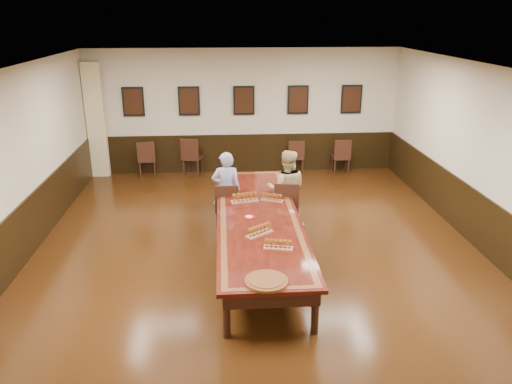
{
  "coord_description": "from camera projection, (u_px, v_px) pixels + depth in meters",
  "views": [
    {
      "loc": [
        -0.58,
        -7.86,
        4.02
      ],
      "look_at": [
        0.0,
        0.5,
        1.0
      ],
      "focal_mm": 35.0,
      "sensor_mm": 36.0,
      "label": 1
    }
  ],
  "objects": [
    {
      "name": "chair_woman",
      "position": [
        286.0,
        205.0,
        9.68
      ],
      "size": [
        0.53,
        0.57,
        1.0
      ],
      "primitive_type": null,
      "rotation": [
        0.0,
        0.0,
        3.01
      ],
      "color": "black",
      "rests_on": "floor"
    },
    {
      "name": "wall_right",
      "position": [
        492.0,
        163.0,
        8.5
      ],
      "size": [
        0.02,
        10.0,
        3.2
      ],
      "primitive_type": "cube",
      "color": "beige",
      "rests_on": "floor"
    },
    {
      "name": "wainscoting",
      "position": [
        258.0,
        229.0,
        8.61
      ],
      "size": [
        8.0,
        10.0,
        1.0
      ],
      "color": "black",
      "rests_on": "floor"
    },
    {
      "name": "floor",
      "position": [
        258.0,
        255.0,
        8.78
      ],
      "size": [
        8.0,
        10.0,
        0.02
      ],
      "primitive_type": "cube",
      "color": "black",
      "rests_on": "ground"
    },
    {
      "name": "ceiling",
      "position": [
        258.0,
        68.0,
        7.69
      ],
      "size": [
        8.0,
        10.0,
        0.02
      ],
      "primitive_type": "cube",
      "color": "white",
      "rests_on": "floor"
    },
    {
      "name": "wall_left",
      "position": [
        8.0,
        173.0,
        7.97
      ],
      "size": [
        0.02,
        10.0,
        3.2
      ],
      "primitive_type": "cube",
      "color": "beige",
      "rests_on": "floor"
    },
    {
      "name": "spare_chair_b",
      "position": [
        192.0,
        156.0,
        12.98
      ],
      "size": [
        0.57,
        0.6,
        1.0
      ],
      "primitive_type": null,
      "rotation": [
        0.0,
        0.0,
        2.9
      ],
      "color": "black",
      "rests_on": "floor"
    },
    {
      "name": "posters",
      "position": [
        244.0,
        100.0,
        12.77
      ],
      "size": [
        6.14,
        0.04,
        0.74
      ],
      "color": "black",
      "rests_on": "wall_back"
    },
    {
      "name": "pink_phone",
      "position": [
        292.0,
        211.0,
        8.68
      ],
      "size": [
        0.09,
        0.16,
        0.01
      ],
      "primitive_type": "cube",
      "rotation": [
        0.0,
        0.0,
        0.11
      ],
      "color": "#FC54B9",
      "rests_on": "conference_table"
    },
    {
      "name": "person_man",
      "position": [
        226.0,
        190.0,
        9.69
      ],
      "size": [
        0.56,
        0.37,
        1.54
      ],
      "primitive_type": "imported",
      "rotation": [
        0.0,
        0.0,
        3.14
      ],
      "color": "#4B5BBC",
      "rests_on": "floor"
    },
    {
      "name": "spare_chair_c",
      "position": [
        296.0,
        156.0,
        13.2
      ],
      "size": [
        0.46,
        0.5,
        0.89
      ],
      "primitive_type": null,
      "rotation": [
        0.0,
        0.0,
        3.04
      ],
      "color": "black",
      "rests_on": "floor"
    },
    {
      "name": "person_woman",
      "position": [
        287.0,
        189.0,
        9.68
      ],
      "size": [
        0.85,
        0.7,
        1.57
      ],
      "primitive_type": "imported",
      "rotation": [
        0.0,
        0.0,
        3.01
      ],
      "color": "#C9B77E",
      "rests_on": "floor"
    },
    {
      "name": "flight_b",
      "position": [
        272.0,
        197.0,
        9.16
      ],
      "size": [
        0.42,
        0.26,
        0.15
      ],
      "color": "#A46145",
      "rests_on": "conference_table"
    },
    {
      "name": "carved_platter",
      "position": [
        266.0,
        281.0,
        6.41
      ],
      "size": [
        0.58,
        0.58,
        0.05
      ],
      "color": "#522B10",
      "rests_on": "conference_table"
    },
    {
      "name": "flight_d",
      "position": [
        278.0,
        244.0,
        7.3
      ],
      "size": [
        0.45,
        0.22,
        0.16
      ],
      "color": "#A46145",
      "rests_on": "conference_table"
    },
    {
      "name": "curtain",
      "position": [
        96.0,
        121.0,
        12.56
      ],
      "size": [
        0.45,
        0.18,
        2.9
      ],
      "primitive_type": "cube",
      "color": "beige",
      "rests_on": "floor"
    },
    {
      "name": "flight_a",
      "position": [
        245.0,
        198.0,
        9.11
      ],
      "size": [
        0.53,
        0.26,
        0.19
      ],
      "color": "#A46145",
      "rests_on": "conference_table"
    },
    {
      "name": "spare_chair_d",
      "position": [
        341.0,
        156.0,
        13.12
      ],
      "size": [
        0.45,
        0.49,
        0.94
      ],
      "primitive_type": null,
      "rotation": [
        0.0,
        0.0,
        3.11
      ],
      "color": "black",
      "rests_on": "floor"
    },
    {
      "name": "red_plate_grp",
      "position": [
        249.0,
        217.0,
        8.42
      ],
      "size": [
        0.22,
        0.22,
        0.03
      ],
      "color": "#A90B13",
      "rests_on": "conference_table"
    },
    {
      "name": "chair_man",
      "position": [
        227.0,
        206.0,
        9.69
      ],
      "size": [
        0.45,
        0.49,
        0.96
      ],
      "primitive_type": null,
      "rotation": [
        0.0,
        0.0,
        3.14
      ],
      "color": "black",
      "rests_on": "floor"
    },
    {
      "name": "spare_chair_a",
      "position": [
        147.0,
        158.0,
        12.88
      ],
      "size": [
        0.5,
        0.54,
        0.94
      ],
      "primitive_type": null,
      "rotation": [
        0.0,
        0.0,
        3.27
      ],
      "color": "black",
      "rests_on": "floor"
    },
    {
      "name": "flight_c",
      "position": [
        259.0,
        230.0,
        7.76
      ],
      "size": [
        0.46,
        0.4,
        0.18
      ],
      "color": "#A46145",
      "rests_on": "conference_table"
    },
    {
      "name": "conference_table",
      "position": [
        258.0,
        223.0,
        8.57
      ],
      "size": [
        1.4,
        5.0,
        0.76
      ],
      "color": "black",
      "rests_on": "floor"
    },
    {
      "name": "wall_front",
      "position": [
        310.0,
        375.0,
        3.53
      ],
      "size": [
        8.0,
        0.02,
        3.2
      ],
      "primitive_type": "cube",
      "color": "beige",
      "rests_on": "floor"
    },
    {
      "name": "wall_back",
      "position": [
        244.0,
        112.0,
        12.94
      ],
      "size": [
        8.0,
        0.02,
        3.2
      ],
      "primitive_type": "cube",
      "color": "beige",
      "rests_on": "floor"
    }
  ]
}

